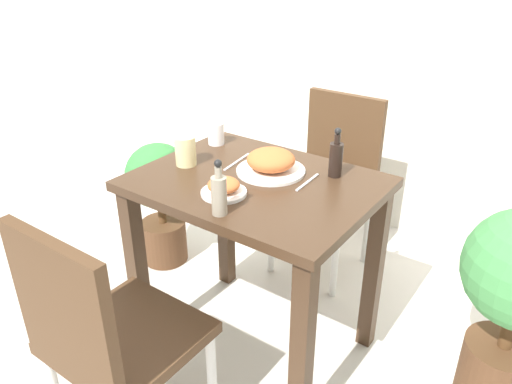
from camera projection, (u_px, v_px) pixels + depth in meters
name	position (u px, v px, depth m)	size (l,w,h in m)	color
ground_plane	(256.00, 342.00, 2.15)	(16.00, 16.00, 0.00)	beige
dining_table	(256.00, 216.00, 1.87)	(0.86, 0.66, 0.77)	#3D2819
chair_near	(105.00, 334.00, 1.48)	(0.42, 0.42, 0.89)	#4C331E
chair_far	(331.00, 175.00, 2.49)	(0.42, 0.42, 0.89)	#4C331E
food_plate	(271.00, 162.00, 1.84)	(0.26, 0.26, 0.09)	white
side_plate	(224.00, 188.00, 1.68)	(0.16, 0.16, 0.06)	white
drink_cup	(216.00, 134.00, 2.10)	(0.07, 0.07, 0.09)	white
juice_glass	(186.00, 151.00, 1.90)	(0.08, 0.08, 0.11)	beige
sauce_bottle	(219.00, 193.00, 1.54)	(0.05, 0.05, 0.19)	gray
condiment_bottle	(336.00, 158.00, 1.80)	(0.05, 0.05, 0.19)	black
fork_utensil	(237.00, 162.00, 1.94)	(0.03, 0.19, 0.00)	silver
spoon_utensil	(308.00, 182.00, 1.77)	(0.02, 0.16, 0.00)	silver
potted_plant_left	(160.00, 193.00, 2.53)	(0.33, 0.33, 0.66)	#51331E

